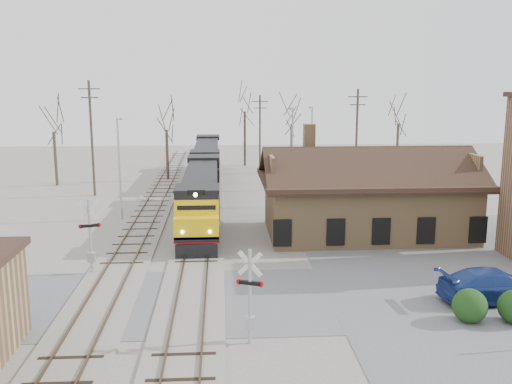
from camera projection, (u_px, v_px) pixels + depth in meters
ground at (191, 301)px, 28.97m from camera, size 140.00×140.00×0.00m
road at (191, 300)px, 28.97m from camera, size 60.00×9.00×0.03m
parking_lot at (498, 268)px, 33.97m from camera, size 22.00×26.00×0.03m
track_main at (201, 225)px, 43.65m from camera, size 3.40×90.00×0.24m
track_siding at (142, 226)px, 43.38m from camera, size 3.40×90.00×0.24m
depot at (366, 202)px, 40.98m from camera, size 15.20×9.31×7.90m
locomotive_lead at (201, 196)px, 43.82m from camera, size 2.84×19.00×4.22m
locomotive_trailing at (207, 161)px, 62.70m from camera, size 2.84×19.00×3.99m
crossbuck_near at (250, 300)px, 23.93m from camera, size 1.14×0.50×4.17m
crossbuck_far at (90, 239)px, 32.67m from camera, size 1.22×0.43×4.39m
parked_car at (495, 285)px, 28.78m from camera, size 5.96×2.90×1.67m
hedge_a at (470, 306)px, 26.27m from camera, size 1.60×1.60×1.60m
streetlight_a at (120, 163)px, 45.12m from camera, size 0.25×2.04×8.11m
streetlight_b at (292, 151)px, 49.83m from camera, size 0.25×2.04×8.68m
streetlight_c at (312, 140)px, 62.03m from camera, size 0.25×2.04×8.17m
utility_pole_a at (92, 137)px, 54.11m from camera, size 2.00×0.24×10.99m
utility_pole_b at (260, 130)px, 71.30m from camera, size 2.00×0.24×9.17m
utility_pole_c at (356, 137)px, 58.26m from camera, size 2.00×0.24×10.14m
tree_a at (53, 123)px, 59.27m from camera, size 3.80×3.80×9.32m
tree_b at (166, 121)px, 62.35m from camera, size 3.75×3.75×9.20m
tree_c at (245, 102)px, 72.94m from camera, size 4.68×4.68×11.46m
tree_d at (292, 116)px, 67.62m from camera, size 3.91×3.91×9.59m
tree_e at (399, 116)px, 68.18m from camera, size 3.90×3.90×9.55m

